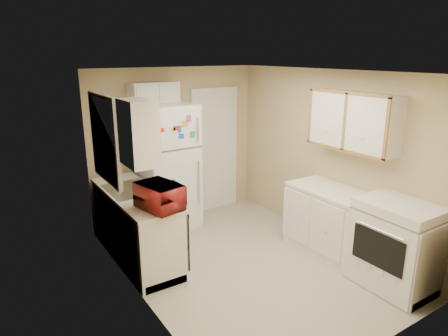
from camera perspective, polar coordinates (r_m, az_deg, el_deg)
floor at (r=5.30m, az=3.03°, el=-13.32°), size 3.80×3.80×0.00m
ceiling at (r=4.62m, az=3.48°, el=13.57°), size 3.80×3.80×0.00m
wall_left at (r=4.19m, az=-12.44°, el=-3.86°), size 3.80×3.80×0.00m
wall_right at (r=5.74m, az=14.61°, el=1.44°), size 3.80×3.80×0.00m
wall_back at (r=6.40m, az=-6.86°, el=3.36°), size 2.80×2.80×0.00m
wall_front at (r=3.57m, az=21.72°, el=-8.26°), size 2.80×2.80×0.00m
left_counter at (r=5.35m, az=-12.43°, el=-8.02°), size 0.60×1.80×0.90m
dishwasher at (r=4.93m, az=-6.73°, el=-9.39°), size 0.03×0.58×0.72m
sink at (r=5.33m, az=-13.28°, el=-3.41°), size 0.54×0.74×0.16m
microwave at (r=4.56m, az=-9.16°, el=-4.00°), size 0.59×0.41×0.36m
soap_bottle at (r=5.66m, az=-15.34°, el=-0.92°), size 0.10×0.10×0.17m
window_blinds at (r=5.06m, az=-16.58°, el=4.01°), size 0.10×0.98×1.08m
upper_cabinet_left at (r=4.28m, az=-12.11°, el=4.94°), size 0.30×0.45×0.70m
refrigerator at (r=5.99m, az=-8.19°, el=-0.01°), size 0.81×0.78×1.91m
cabinet_over_fridge at (r=5.97m, az=-9.96°, el=10.11°), size 0.70×0.30×0.40m
interior_door at (r=6.74m, az=-1.32°, el=2.55°), size 0.86×0.06×2.08m
right_counter at (r=5.28m, az=18.21°, el=-8.81°), size 0.60×2.00×0.90m
stove at (r=5.00m, az=23.49°, el=-9.98°), size 0.70×0.86×1.03m
upper_cabinet_right at (r=5.18m, az=18.01°, el=6.43°), size 0.30×1.20×0.70m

